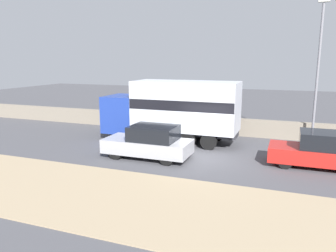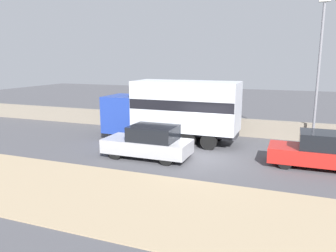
# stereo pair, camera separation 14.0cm
# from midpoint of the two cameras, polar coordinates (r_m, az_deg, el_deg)

# --- Properties ---
(ground_plane) EXTENTS (80.00, 80.00, 0.00)m
(ground_plane) POSITION_cam_midpoint_polar(r_m,az_deg,el_deg) (16.19, 4.78, -5.49)
(ground_plane) COLOR #47474C
(dirt_shoulder_foreground) EXTENTS (60.00, 5.06, 0.04)m
(dirt_shoulder_foreground) POSITION_cam_midpoint_polar(r_m,az_deg,el_deg) (11.22, -3.30, -13.25)
(dirt_shoulder_foreground) COLOR #9E896B
(dirt_shoulder_foreground) RESTS_ON ground_plane
(stone_wall_backdrop) EXTENTS (60.00, 0.35, 1.10)m
(stone_wall_backdrop) POSITION_cam_midpoint_polar(r_m,az_deg,el_deg) (21.27, 8.88, 0.04)
(stone_wall_backdrop) COLOR gray
(stone_wall_backdrop) RESTS_ON ground_plane
(street_lamp) EXTENTS (0.56, 0.28, 7.86)m
(street_lamp) POSITION_cam_midpoint_polar(r_m,az_deg,el_deg) (19.68, 24.54, 9.82)
(street_lamp) COLOR slate
(street_lamp) RESTS_ON ground_plane
(box_truck) EXTENTS (7.91, 2.44, 3.53)m
(box_truck) POSITION_cam_midpoint_polar(r_m,az_deg,el_deg) (18.88, 0.88, 3.13)
(box_truck) COLOR navy
(box_truck) RESTS_ON ground_plane
(car_hatchback) EXTENTS (4.23, 1.85, 1.61)m
(car_hatchback) POSITION_cam_midpoint_polar(r_m,az_deg,el_deg) (15.91, -3.51, -2.82)
(car_hatchback) COLOR #9E9EA3
(car_hatchback) RESTS_ON ground_plane
(car_sedan_second) EXTENTS (4.04, 1.81, 1.60)m
(car_sedan_second) POSITION_cam_midpoint_polar(r_m,az_deg,el_deg) (15.99, 24.57, -3.86)
(car_sedan_second) COLOR #B21E19
(car_sedan_second) RESTS_ON ground_plane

